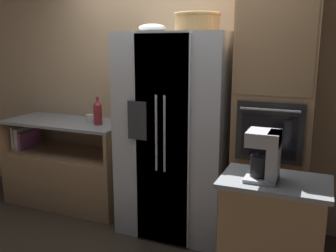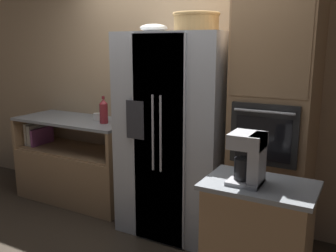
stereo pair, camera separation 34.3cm
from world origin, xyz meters
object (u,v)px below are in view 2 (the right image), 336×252
wall_oven (275,121)px  coffee_maker (250,157)px  fruit_bowl (154,28)px  wicker_basket (196,21)px  mug (97,117)px  bottle_tall (104,111)px  refrigerator (178,135)px

wall_oven → coffee_maker: size_ratio=7.08×
fruit_bowl → coffee_maker: (1.16, -0.80, -0.82)m
wicker_basket → mug: wicker_basket is taller
mug → coffee_maker: (1.99, -0.97, 0.10)m
wicker_basket → mug: (-1.25, 0.16, -0.97)m
fruit_bowl → coffee_maker: bearing=-34.6°
bottle_tall → mug: size_ratio=2.64×
refrigerator → wicker_basket: (0.20, -0.06, 1.02)m
fruit_bowl → bottle_tall: 1.07m
wicker_basket → fruit_bowl: (-0.42, 0.00, -0.05)m
wall_oven → mug: wall_oven is taller
wicker_basket → fruit_bowl: wicker_basket is taller
mug → wall_oven: bearing=-1.9°
refrigerator → coffee_maker: size_ratio=5.80×
wall_oven → wicker_basket: size_ratio=5.70×
coffee_maker → wicker_basket: bearing=132.8°
refrigerator → wicker_basket: wicker_basket is taller
bottle_tall → coffee_maker: coffee_maker is taller
wall_oven → fruit_bowl: size_ratio=9.17×
wall_oven → bottle_tall: size_ratio=7.90×
refrigerator → mug: bearing=174.0°
mug → coffee_maker: size_ratio=0.34×
refrigerator → mug: (-1.05, 0.11, 0.05)m
wall_oven → fruit_bowl: 1.34m
fruit_bowl → mug: 1.25m
wall_oven → fruit_bowl: bearing=-174.8°
wall_oven → wicker_basket: bearing=-171.5°
mug → fruit_bowl: bearing=-11.2°
bottle_tall → fruit_bowl: bearing=-7.4°
wall_oven → wicker_basket: 1.06m
refrigerator → fruit_bowl: bearing=-166.7°
wall_oven → mug: bearing=178.1°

